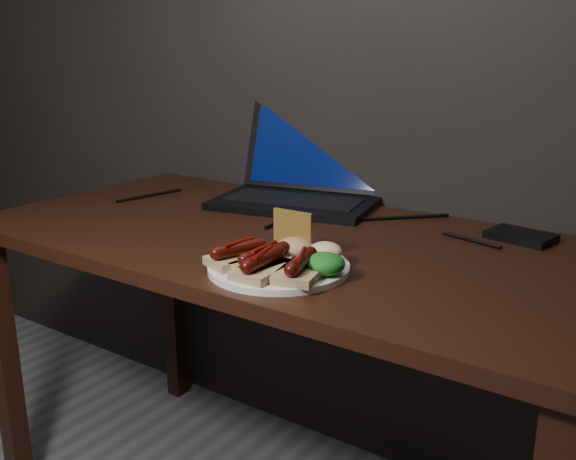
# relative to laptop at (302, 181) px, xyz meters

# --- Properties ---
(desk) EXTENTS (1.40, 0.70, 0.75)m
(desk) POSITION_rel_laptop_xyz_m (0.13, -0.28, -0.14)
(desk) COLOR #33150C
(desk) RESTS_ON ground
(laptop) EXTENTS (0.46, 0.41, 0.25)m
(laptop) POSITION_rel_laptop_xyz_m (0.00, 0.00, 0.00)
(laptop) COLOR black
(laptop) RESTS_ON desk
(hard_drive) EXTENTS (0.14, 0.11, 0.02)m
(hard_drive) POSITION_rel_laptop_xyz_m (0.57, -0.03, -0.05)
(hard_drive) COLOR black
(hard_drive) RESTS_ON desk
(desk_cables) EXTENTS (0.96, 0.36, 0.01)m
(desk_cables) POSITION_rel_laptop_xyz_m (0.10, -0.12, -0.05)
(desk_cables) COLOR black
(desk_cables) RESTS_ON desk
(plate) EXTENTS (0.30, 0.30, 0.01)m
(plate) POSITION_rel_laptop_xyz_m (0.26, -0.47, -0.05)
(plate) COLOR white
(plate) RESTS_ON desk
(bread_sausage_left) EXTENTS (0.10, 0.13, 0.04)m
(bread_sausage_left) POSITION_rel_laptop_xyz_m (0.20, -0.51, -0.03)
(bread_sausage_left) COLOR tan
(bread_sausage_left) RESTS_ON plate
(bread_sausage_center) EXTENTS (0.09, 0.13, 0.04)m
(bread_sausage_center) POSITION_rel_laptop_xyz_m (0.25, -0.51, -0.03)
(bread_sausage_center) COLOR tan
(bread_sausage_center) RESTS_ON plate
(bread_sausage_right) EXTENTS (0.09, 0.13, 0.04)m
(bread_sausage_right) POSITION_rel_laptop_xyz_m (0.33, -0.50, -0.03)
(bread_sausage_right) COLOR tan
(bread_sausage_right) RESTS_ON plate
(bread_sausage_extra) EXTENTS (0.07, 0.12, 0.04)m
(bread_sausage_extra) POSITION_rel_laptop_xyz_m (0.27, -0.53, -0.03)
(bread_sausage_extra) COLOR tan
(bread_sausage_extra) RESTS_ON plate
(crispbread) EXTENTS (0.09, 0.01, 0.08)m
(crispbread) POSITION_rel_laptop_xyz_m (0.24, -0.41, -0.00)
(crispbread) COLOR #A7792D
(crispbread) RESTS_ON plate
(salad_greens) EXTENTS (0.07, 0.07, 0.04)m
(salad_greens) POSITION_rel_laptop_xyz_m (0.36, -0.47, -0.02)
(salad_greens) COLOR #0F4E12
(salad_greens) RESTS_ON plate
(salsa_mound) EXTENTS (0.07, 0.07, 0.04)m
(salsa_mound) POSITION_rel_laptop_xyz_m (0.26, -0.43, -0.02)
(salsa_mound) COLOR maroon
(salsa_mound) RESTS_ON plate
(coleslaw_mound) EXTENTS (0.06, 0.06, 0.04)m
(coleslaw_mound) POSITION_rel_laptop_xyz_m (0.32, -0.41, -0.02)
(coleslaw_mound) COLOR white
(coleslaw_mound) RESTS_ON plate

